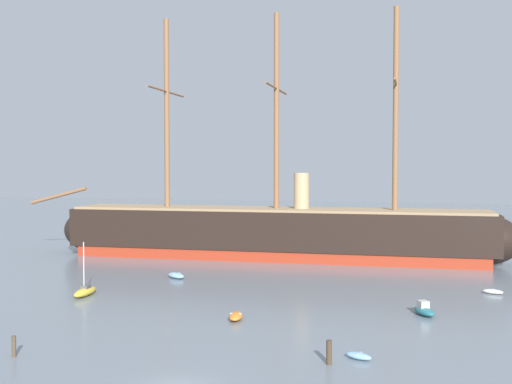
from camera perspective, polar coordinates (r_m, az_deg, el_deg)
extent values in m
cube|color=maroon|center=(93.34, 1.80, -5.40)|extent=(58.05, 9.23, 1.51)
cube|color=black|center=(92.94, 1.80, -3.29)|extent=(60.47, 9.61, 5.39)
ellipsoid|color=black|center=(102.21, -13.67, -3.26)|extent=(10.94, 8.25, 6.90)
ellipsoid|color=black|center=(91.66, 19.12, -3.98)|extent=(10.94, 8.25, 6.90)
cube|color=#9E7F5B|center=(92.70, 1.80, -1.53)|extent=(59.25, 8.88, 0.32)
cylinder|color=brown|center=(97.44, -7.87, 6.79)|extent=(0.75, 0.75, 28.04)
cylinder|color=brown|center=(97.76, -7.88, 8.76)|extent=(0.44, 14.50, 0.30)
cylinder|color=brown|center=(92.78, 1.82, 7.04)|extent=(0.75, 0.75, 28.04)
cylinder|color=brown|center=(93.11, 1.82, 9.10)|extent=(0.44, 14.50, 0.30)
cylinder|color=brown|center=(90.95, 12.20, 7.08)|extent=(0.75, 0.75, 28.04)
cylinder|color=brown|center=(91.29, 12.22, 9.18)|extent=(0.44, 14.50, 0.30)
cylinder|color=brown|center=(105.08, -17.00, -0.30)|extent=(9.55, 0.63, 2.87)
cylinder|color=tan|center=(91.90, 4.02, 0.01)|extent=(2.16, 2.16, 5.39)
ellipsoid|color=#7FB2D6|center=(46.65, 9.03, -14.07)|extent=(2.15, 1.65, 0.47)
cube|color=#B2ADA3|center=(46.60, 9.04, -13.86)|extent=(0.49, 0.73, 0.07)
ellipsoid|color=orange|center=(57.10, -1.79, -10.88)|extent=(1.52, 2.80, 0.63)
cube|color=#B2ADA3|center=(57.05, -1.79, -10.65)|extent=(1.01, 0.38, 0.10)
ellipsoid|color=gold|center=(69.35, -14.83, -8.50)|extent=(1.46, 4.33, 0.81)
cube|color=#4C4C51|center=(69.45, -14.75, -8.10)|extent=(0.75, 1.10, 0.43)
cylinder|color=silver|center=(68.70, -14.93, -6.32)|extent=(0.11, 0.11, 4.92)
ellipsoid|color=#236670|center=(60.64, 14.59, -10.13)|extent=(2.50, 3.26, 0.70)
cube|color=#B2ADA3|center=(60.70, 14.51, -9.58)|extent=(1.15, 1.19, 0.70)
ellipsoid|color=#7FB2D6|center=(77.74, -7.05, -7.31)|extent=(3.00, 2.64, 0.66)
cube|color=#B2ADA3|center=(77.69, -7.05, -7.13)|extent=(0.82, 1.00, 0.10)
ellipsoid|color=silver|center=(72.40, 20.14, -8.24)|extent=(2.27, 1.60, 0.49)
cube|color=beige|center=(72.36, 20.15, -8.09)|extent=(0.46, 0.79, 0.08)
ellipsoid|color=gray|center=(103.67, -11.20, -4.89)|extent=(3.13, 2.15, 0.68)
cube|color=#4C4C51|center=(103.64, -11.20, -4.75)|extent=(0.60, 1.09, 0.10)
ellipsoid|color=gray|center=(101.45, 6.51, -5.02)|extent=(3.05, 1.86, 0.67)
cube|color=#B2ADA3|center=(101.42, 6.51, -4.88)|extent=(0.49, 1.09, 0.10)
cylinder|color=#423323|center=(45.11, 6.45, -13.86)|extent=(0.38, 0.38, 1.64)
cylinder|color=#4C3D2D|center=(49.48, -20.55, -12.62)|extent=(0.30, 0.30, 1.49)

